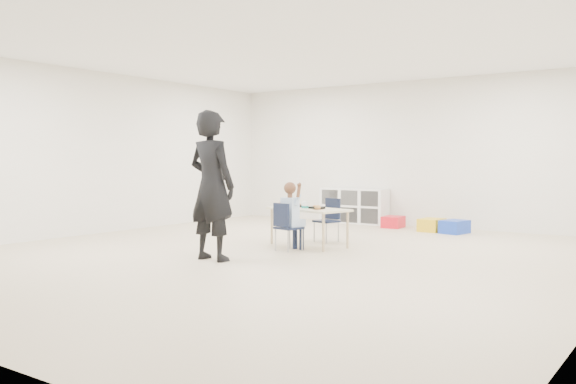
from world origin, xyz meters
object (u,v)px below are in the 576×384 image
Objects in this scene: table at (309,227)px; chair_near at (289,227)px; adult at (212,186)px; child at (289,213)px; cubby_shelf at (354,206)px.

chair_near is (0.03, -0.55, 0.05)m from table.
chair_near is at bearing -104.11° from adult.
adult is (-0.34, -1.23, 0.42)m from child.
cubby_shelf is at bearing 118.81° from child.
adult reaches higher than table.
table is 0.95× the size of cubby_shelf.
child is at bearing -74.10° from table.
cubby_shelf is at bearing -80.48° from adult.
cubby_shelf is (-1.07, 3.83, -0.18)m from child.
chair_near is 0.19m from child.
cubby_shelf is 5.14m from adult.
chair_near is at bearing 0.00° from child.
table is 1.98× the size of chair_near.
chair_near is at bearing -74.10° from table.
chair_near is 0.63× the size of child.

